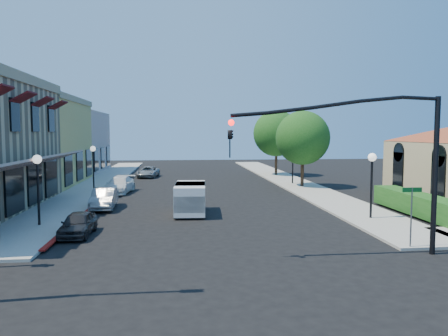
{
  "coord_description": "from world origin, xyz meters",
  "views": [
    {
      "loc": [
        -1.66,
        -13.99,
        4.66
      ],
      "look_at": [
        0.96,
        11.02,
        2.6
      ],
      "focal_mm": 35.0,
      "sensor_mm": 36.0,
      "label": 1
    }
  ],
  "objects": [
    {
      "name": "pink_stucco_building",
      "position": [
        -15.5,
        38.0,
        3.5
      ],
      "size": [
        10.0,
        12.0,
        7.0
      ],
      "primitive_type": "cube",
      "color": "#C59D94",
      "rests_on": "ground"
    },
    {
      "name": "yellow_stucco_building",
      "position": [
        -15.5,
        26.0,
        3.8
      ],
      "size": [
        10.0,
        12.0,
        7.6
      ],
      "primitive_type": "cube",
      "color": "tan",
      "rests_on": "ground"
    },
    {
      "name": "lamppost_left_far",
      "position": [
        -8.5,
        22.0,
        2.74
      ],
      "size": [
        0.44,
        0.44,
        3.57
      ],
      "color": "black",
      "rests_on": "ground"
    },
    {
      "name": "parked_car_b",
      "position": [
        -6.2,
        13.0,
        0.62
      ],
      "size": [
        1.42,
        3.81,
        1.24
      ],
      "primitive_type": "imported",
      "rotation": [
        0.0,
        0.0,
        0.03
      ],
      "color": "#979A9C",
      "rests_on": "ground"
    },
    {
      "name": "signal_mast_arm",
      "position": [
        5.86,
        1.5,
        4.09
      ],
      "size": [
        8.01,
        0.39,
        6.0
      ],
      "color": "black",
      "rests_on": "ground"
    },
    {
      "name": "parked_car_c",
      "position": [
        -6.2,
        20.0,
        0.62
      ],
      "size": [
        2.31,
        4.47,
        1.24
      ],
      "primitive_type": "imported",
      "rotation": [
        0.0,
        0.0,
        -0.14
      ],
      "color": "white",
      "rests_on": "ground"
    },
    {
      "name": "lamppost_left_near",
      "position": [
        -8.5,
        8.0,
        2.74
      ],
      "size": [
        0.44,
        0.44,
        3.57
      ],
      "color": "black",
      "rests_on": "ground"
    },
    {
      "name": "curb_red_strip",
      "position": [
        -6.9,
        8.0,
        0.0
      ],
      "size": [
        0.25,
        10.0,
        0.06
      ],
      "primitive_type": "cube",
      "color": "maroon",
      "rests_on": "ground"
    },
    {
      "name": "sidewalk_left",
      "position": [
        -8.75,
        27.0,
        0.06
      ],
      "size": [
        3.5,
        50.0,
        0.12
      ],
      "primitive_type": "cube",
      "color": "#9A978C",
      "rests_on": "ground"
    },
    {
      "name": "street_name_sign",
      "position": [
        7.5,
        2.2,
        1.7
      ],
      "size": [
        0.8,
        0.06,
        2.5
      ],
      "color": "#595B5E",
      "rests_on": "ground"
    },
    {
      "name": "ground",
      "position": [
        0.0,
        0.0,
        0.0
      ],
      "size": [
        120.0,
        120.0,
        0.0
      ],
      "primitive_type": "plane",
      "color": "black",
      "rests_on": "ground"
    },
    {
      "name": "parked_car_d",
      "position": [
        -4.8,
        31.69,
        0.56
      ],
      "size": [
        2.37,
        4.22,
        1.11
      ],
      "primitive_type": "imported",
      "rotation": [
        0.0,
        0.0,
        -0.14
      ],
      "color": "#96979A",
      "rests_on": "ground"
    },
    {
      "name": "white_van",
      "position": [
        -1.0,
        10.76,
        1.0
      ],
      "size": [
        1.9,
        3.97,
        1.72
      ],
      "color": "white",
      "rests_on": "ground"
    },
    {
      "name": "sidewalk_right",
      "position": [
        8.75,
        27.0,
        0.06
      ],
      "size": [
        3.5,
        50.0,
        0.12
      ],
      "primitive_type": "cube",
      "color": "#9A978C",
      "rests_on": "ground"
    },
    {
      "name": "lamppost_right_far",
      "position": [
        8.5,
        24.0,
        2.74
      ],
      "size": [
        0.44,
        0.44,
        3.57
      ],
      "color": "black",
      "rests_on": "ground"
    },
    {
      "name": "street_tree_a",
      "position": [
        8.8,
        22.0,
        4.19
      ],
      "size": [
        4.56,
        4.56,
        6.48
      ],
      "color": "#372116",
      "rests_on": "ground"
    },
    {
      "name": "street_tree_b",
      "position": [
        8.8,
        32.0,
        4.54
      ],
      "size": [
        4.94,
        4.94,
        7.02
      ],
      "color": "#372116",
      "rests_on": "ground"
    },
    {
      "name": "lamppost_right_near",
      "position": [
        8.5,
        8.0,
        2.74
      ],
      "size": [
        0.44,
        0.44,
        3.57
      ],
      "color": "black",
      "rests_on": "ground"
    },
    {
      "name": "parked_car_a",
      "position": [
        -6.2,
        6.0,
        0.54
      ],
      "size": [
        1.36,
        3.2,
        1.08
      ],
      "primitive_type": "imported",
      "rotation": [
        0.0,
        0.0,
        -0.03
      ],
      "color": "black",
      "rests_on": "ground"
    },
    {
      "name": "hedge",
      "position": [
        11.7,
        9.0,
        0.0
      ],
      "size": [
        1.4,
        8.0,
        1.1
      ],
      "primitive_type": "cube",
      "color": "#1A5017",
      "rests_on": "ground"
    }
  ]
}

